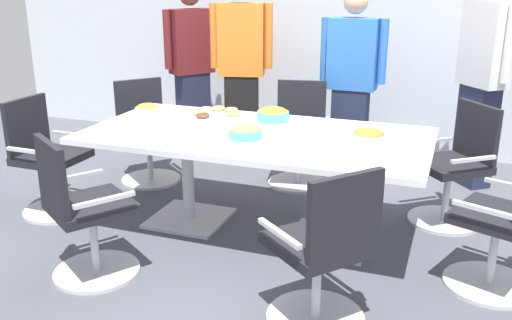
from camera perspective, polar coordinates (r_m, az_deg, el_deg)
The scene contains 21 objects.
ground_plane at distance 4.20m, azimuth 0.00°, elevation -7.20°, with size 10.00×10.00×0.01m, color #4C4F56.
back_wall at distance 6.12m, azimuth 8.09°, elevation 14.29°, with size 8.00×0.10×2.80m, color silver.
conference_table at distance 3.97m, azimuth 0.00°, elevation 1.03°, with size 2.40×1.20×0.75m.
office_chair_0 at distance 2.98m, azimuth 6.91°, elevation -9.76°, with size 0.76×0.76×0.91m.
office_chair_1 at distance 3.59m, azimuth 24.12°, elevation -6.29°, with size 0.70×0.70×0.91m.
office_chair_2 at distance 4.46m, azimuth 19.57°, elevation -1.07°, with size 0.76×0.76×0.91m.
office_chair_3 at distance 5.04m, azimuth 4.43°, elevation 2.11°, with size 0.63×0.63×0.91m.
office_chair_4 at distance 5.20m, azimuth -11.06°, elevation 2.32°, with size 0.76×0.76×0.91m.
office_chair_5 at distance 4.69m, azimuth -20.46°, elevation -0.26°, with size 0.55×0.55×0.91m.
office_chair_6 at distance 3.59m, azimuth -17.18°, elevation -5.49°, with size 0.75×0.75×0.91m.
person_standing_0 at distance 6.01m, azimuth -6.53°, elevation 9.53°, with size 0.44×0.54×1.74m.
person_standing_1 at distance 5.57m, azimuth -1.49°, elevation 9.51°, with size 0.61×0.32×1.82m.
person_standing_2 at distance 5.28m, azimuth 9.71°, elevation 7.92°, with size 0.61×0.24×1.69m.
person_standing_3 at distance 5.23m, azimuth 22.06°, elevation 8.04°, with size 0.45×0.53×1.88m.
snack_bowl_chips_yellow at distance 4.49m, azimuth -10.95°, elevation 5.01°, with size 0.20×0.20×0.10m.
snack_bowl_cookies at distance 3.81m, azimuth -1.08°, elevation 2.90°, with size 0.23×0.23×0.09m.
snack_bowl_chips_orange at distance 4.26m, azimuth 1.76°, elevation 4.68°, with size 0.24×0.24×0.11m.
snack_bowl_pretzels at distance 3.74m, azimuth 11.39°, elevation 2.35°, with size 0.23×0.23×0.10m.
donut_platter at distance 4.44m, azimuth -4.07°, elevation 4.74°, with size 0.39×0.38×0.04m.
plate_stack at distance 3.89m, azimuth -6.91°, elevation 2.85°, with size 0.20×0.20×0.05m.
napkin_pile at distance 4.14m, azimuth -11.78°, elevation 3.77°, with size 0.15×0.15×0.09m, color white.
Camera 1 is at (1.32, -3.56, 1.80)m, focal length 39.35 mm.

